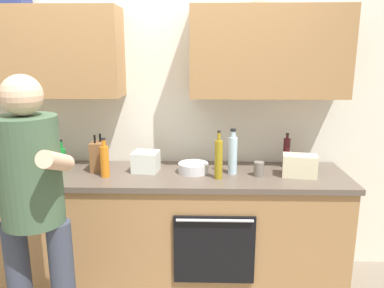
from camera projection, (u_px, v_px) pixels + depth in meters
name	position (u px, v px, depth m)	size (l,w,h in m)	color
ground_plane	(158.00, 280.00, 3.04)	(12.00, 12.00, 0.00)	#756B5B
back_wall_unit	(157.00, 89.00, 2.96)	(4.00, 0.38, 2.50)	silver
counter	(157.00, 229.00, 2.93)	(2.84, 0.67, 0.90)	#A37547
person_standing	(32.00, 199.00, 2.11)	(0.49, 0.45, 1.67)	#383D4C
bottle_water	(233.00, 154.00, 2.79)	(0.07, 0.07, 0.34)	silver
bottle_oil	(219.00, 159.00, 2.68)	(0.06, 0.06, 0.35)	olive
bottle_juice	(105.00, 161.00, 2.73)	(0.06, 0.06, 0.29)	orange
bottle_wine	(286.00, 152.00, 2.95)	(0.05, 0.05, 0.27)	#471419
bottle_soda	(62.00, 157.00, 2.97)	(0.06, 0.06, 0.22)	#198C33
cup_coffee	(51.00, 160.00, 3.02)	(0.07, 0.07, 0.08)	white
cup_stoneware	(259.00, 169.00, 2.76)	(0.07, 0.07, 0.10)	slate
mixing_bowl	(193.00, 168.00, 2.84)	(0.23, 0.23, 0.07)	silver
knife_block	(98.00, 156.00, 2.86)	(0.10, 0.14, 0.28)	brown
potted_herb	(2.00, 148.00, 2.91)	(0.22, 0.22, 0.29)	#9E6647
grocery_bag_bread	(36.00, 164.00, 2.75)	(0.24, 0.18, 0.19)	tan
grocery_bag_rice	(300.00, 166.00, 2.75)	(0.24, 0.14, 0.16)	beige
grocery_bag_produce	(146.00, 161.00, 2.86)	(0.19, 0.18, 0.15)	silver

